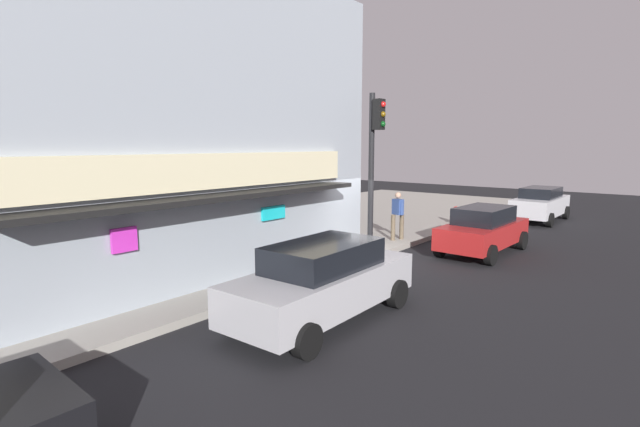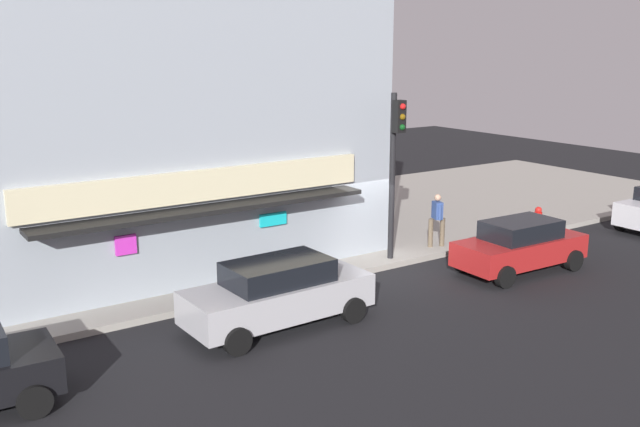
# 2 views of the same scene
# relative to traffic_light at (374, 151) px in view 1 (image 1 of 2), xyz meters

# --- Properties ---
(ground_plane) EXTENTS (56.08, 56.08, 0.00)m
(ground_plane) POSITION_rel_traffic_light_xyz_m (-0.43, -0.36, -3.42)
(ground_plane) COLOR black
(sidewalk) EXTENTS (37.39, 11.27, 0.18)m
(sidewalk) POSITION_rel_traffic_light_xyz_m (-0.43, 5.27, -3.33)
(sidewalk) COLOR #A39E93
(sidewalk) RESTS_ON ground_plane
(corner_building) EXTENTS (12.85, 10.81, 7.98)m
(corner_building) POSITION_rel_traffic_light_xyz_m (-5.86, 5.84, 0.74)
(corner_building) COLOR #9EA8B2
(corner_building) RESTS_ON sidewalk
(traffic_light) EXTENTS (0.32, 0.58, 5.06)m
(traffic_light) POSITION_rel_traffic_light_xyz_m (0.00, 0.00, 0.00)
(traffic_light) COLOR black
(traffic_light) RESTS_ON sidewalk
(fire_hydrant) EXTENTS (0.53, 0.29, 0.76)m
(fire_hydrant) POSITION_rel_traffic_light_xyz_m (6.84, 0.06, -2.88)
(fire_hydrant) COLOR red
(fire_hydrant) RESTS_ON sidewalk
(trash_can) EXTENTS (0.47, 0.47, 0.92)m
(trash_can) POSITION_rel_traffic_light_xyz_m (-4.28, 1.59, -2.79)
(trash_can) COLOR #2D2D2D
(trash_can) RESTS_ON sidewalk
(pedestrian) EXTENTS (0.59, 0.54, 1.75)m
(pedestrian) POSITION_rel_traffic_light_xyz_m (2.07, 0.27, -2.29)
(pedestrian) COLOR brown
(pedestrian) RESTS_ON sidewalk
(potted_plant_by_doorway) EXTENTS (0.77, 0.77, 1.04)m
(potted_plant_by_doorway) POSITION_rel_traffic_light_xyz_m (-9.52, 1.43, -2.64)
(potted_plant_by_doorway) COLOR #59595B
(potted_plant_by_doorway) RESTS_ON sidewalk
(potted_plant_by_window) EXTENTS (0.65, 0.65, 0.95)m
(potted_plant_by_window) POSITION_rel_traffic_light_xyz_m (-3.21, 2.01, -2.72)
(potted_plant_by_window) COLOR brown
(potted_plant_by_window) RESTS_ON sidewalk
(parked_car_white) EXTENTS (4.28, 1.92, 1.62)m
(parked_car_white) POSITION_rel_traffic_light_xyz_m (11.02, -2.37, -2.58)
(parked_car_white) COLOR silver
(parked_car_white) RESTS_ON ground_plane
(parked_car_silver) EXTENTS (4.63, 2.05, 1.65)m
(parked_car_silver) POSITION_rel_traffic_light_xyz_m (-5.45, -2.28, -2.58)
(parked_car_silver) COLOR #B7B7BC
(parked_car_silver) RESTS_ON ground_plane
(parked_car_red) EXTENTS (4.19, 1.98, 1.57)m
(parked_car_red) POSITION_rel_traffic_light_xyz_m (2.67, -2.67, -2.61)
(parked_car_red) COLOR #AD1E1E
(parked_car_red) RESTS_ON ground_plane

